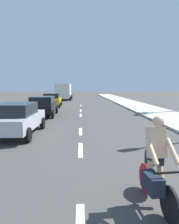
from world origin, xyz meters
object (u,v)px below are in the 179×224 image
object	(u,v)px
parked_car_silver	(17,118)
cyclist	(155,166)
parked_car_black	(43,105)
delivery_truck	(64,91)
parked_car_yellow	(52,100)

from	to	relation	value
parked_car_silver	cyclist	bearing A→B (deg)	-52.60
parked_car_silver	parked_car_black	xyz separation A→B (m)	(0.02, 6.70, 0.00)
cyclist	delivery_truck	bearing A→B (deg)	-87.34
parked_car_black	parked_car_silver	bearing A→B (deg)	-91.19
parked_car_black	delivery_truck	size ratio (longest dim) A/B	0.72
cyclist	parked_car_silver	bearing A→B (deg)	-59.21
parked_car_yellow	delivery_truck	world-z (taller)	delivery_truck
parked_car_silver	delivery_truck	distance (m)	26.41
cyclist	parked_car_yellow	distance (m)	21.03
parked_car_black	parked_car_yellow	xyz separation A→B (m)	(-0.30, 7.49, 0.00)
cyclist	parked_car_yellow	world-z (taller)	cyclist
cyclist	delivery_truck	xyz separation A→B (m)	(-4.41, 32.68, 0.67)
cyclist	parked_car_silver	distance (m)	7.75
parked_car_yellow	delivery_truck	size ratio (longest dim) A/B	0.74
parked_car_silver	parked_car_yellow	distance (m)	14.19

